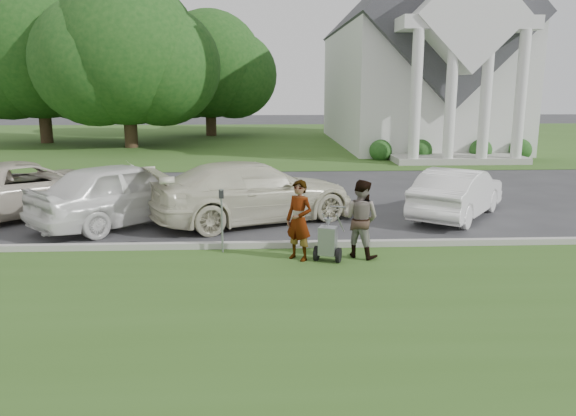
{
  "coord_description": "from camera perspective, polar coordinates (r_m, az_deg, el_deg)",
  "views": [
    {
      "loc": [
        -0.34,
        -11.52,
        3.55
      ],
      "look_at": [
        0.2,
        0.0,
        1.04
      ],
      "focal_mm": 35.0,
      "sensor_mm": 36.0,
      "label": 1
    }
  ],
  "objects": [
    {
      "name": "tree_back",
      "position": [
        41.69,
        -7.99,
        13.78
      ],
      "size": [
        9.61,
        7.6,
        8.89
      ],
      "color": "#332316",
      "rests_on": "ground"
    },
    {
      "name": "grass_strip",
      "position": [
        9.24,
        -0.39,
        -10.28
      ],
      "size": [
        80.0,
        7.0,
        0.01
      ],
      "primitive_type": "cube",
      "color": "#35581E",
      "rests_on": "ground"
    },
    {
      "name": "car_b",
      "position": [
        15.21,
        -16.16,
        1.51
      ],
      "size": [
        4.89,
        4.81,
        1.67
      ],
      "primitive_type": "imported",
      "rotation": [
        0.0,
        0.0,
        2.34
      ],
      "color": "white",
      "rests_on": "ground"
    },
    {
      "name": "ground",
      "position": [
        12.06,
        -0.97,
        -4.83
      ],
      "size": [
        120.0,
        120.0,
        0.0
      ],
      "primitive_type": "plane",
      "color": "#333335",
      "rests_on": "ground"
    },
    {
      "name": "car_a",
      "position": [
        17.31,
        -24.91,
        1.85
      ],
      "size": [
        5.72,
        5.53,
        1.52
      ],
      "primitive_type": "imported",
      "rotation": [
        0.0,
        0.0,
        2.31
      ],
      "color": "beige",
      "rests_on": "ground"
    },
    {
      "name": "person_right",
      "position": [
        11.83,
        7.38,
        -1.14
      ],
      "size": [
        1.01,
        0.97,
        1.65
      ],
      "primitive_type": "imported",
      "rotation": [
        0.0,
        0.0,
        2.52
      ],
      "color": "#999999",
      "rests_on": "ground"
    },
    {
      "name": "car_d",
      "position": [
        16.12,
        16.84,
        1.49
      ],
      "size": [
        3.6,
        4.16,
        1.36
      ],
      "primitive_type": "imported",
      "rotation": [
        0.0,
        0.0,
        2.51
      ],
      "color": "white",
      "rests_on": "ground"
    },
    {
      "name": "tree_far",
      "position": [
        39.05,
        -24.0,
        14.4
      ],
      "size": [
        11.64,
        9.2,
        10.73
      ],
      "color": "#332316",
      "rests_on": "ground"
    },
    {
      "name": "tree_left",
      "position": [
        34.41,
        -16.11,
        14.41
      ],
      "size": [
        10.63,
        8.4,
        9.71
      ],
      "color": "#332316",
      "rests_on": "ground"
    },
    {
      "name": "car_c",
      "position": [
        14.92,
        -3.44,
        1.64
      ],
      "size": [
        5.95,
        4.26,
        1.6
      ],
      "primitive_type": "imported",
      "rotation": [
        0.0,
        0.0,
        1.98
      ],
      "color": "beige",
      "rests_on": "ground"
    },
    {
      "name": "curb",
      "position": [
        12.57,
        -1.05,
        -3.77
      ],
      "size": [
        80.0,
        0.18,
        0.15
      ],
      "primitive_type": "cube",
      "color": "#9E9E93",
      "rests_on": "ground"
    },
    {
      "name": "person_left",
      "position": [
        11.52,
        1.13,
        -1.34
      ],
      "size": [
        0.72,
        0.7,
        1.67
      ],
      "primitive_type": "imported",
      "rotation": [
        0.0,
        0.0,
        -0.69
      ],
      "color": "#999999",
      "rests_on": "ground"
    },
    {
      "name": "striping_cart",
      "position": [
        11.55,
        4.07,
        -3.42
      ],
      "size": [
        0.78,
        1.15,
        0.99
      ],
      "rotation": [
        0.0,
        0.0,
        -0.35
      ],
      "color": "black",
      "rests_on": "ground"
    },
    {
      "name": "church_lawn",
      "position": [
        38.69,
        -2.21,
        7.01
      ],
      "size": [
        80.0,
        30.0,
        0.01
      ],
      "primitive_type": "cube",
      "color": "#35581E",
      "rests_on": "ground"
    },
    {
      "name": "church",
      "position": [
        35.95,
        12.85,
        15.79
      ],
      "size": [
        9.19,
        19.0,
        24.1
      ],
      "color": "white",
      "rests_on": "ground"
    },
    {
      "name": "parking_meter_near",
      "position": [
        12.09,
        -6.74,
        -0.51
      ],
      "size": [
        0.1,
        0.09,
        1.41
      ],
      "color": "gray",
      "rests_on": "ground"
    }
  ]
}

